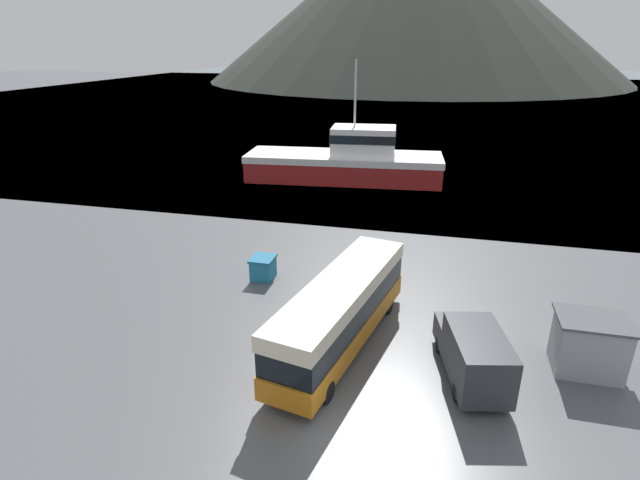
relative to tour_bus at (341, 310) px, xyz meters
The scene contains 7 objects.
ground_plane 6.16m from the tour_bus, 73.82° to the right, with size 400.00×400.00×0.00m, color #515456.
water_surface 135.35m from the tour_bus, 89.31° to the left, with size 240.00×240.00×0.00m, color slate.
tour_bus is the anchor object (origin of this frame).
delivery_van 5.91m from the tour_bus, 11.24° to the right, with size 3.20×5.73×2.41m.
fishing_boat 29.74m from the tour_bus, 100.45° to the left, with size 19.87×7.58×11.55m.
storage_bin 8.33m from the tour_bus, 135.56° to the left, with size 1.34×1.54×1.34m.
dock_kiosk 10.56m from the tour_bus, ahead, with size 2.92×2.25×2.50m.
Camera 1 is at (2.17, -13.73, 13.13)m, focal length 28.00 mm.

